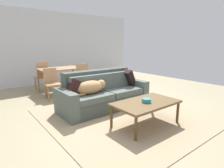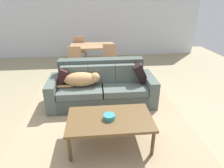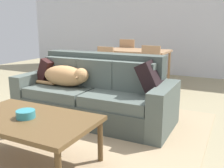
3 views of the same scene
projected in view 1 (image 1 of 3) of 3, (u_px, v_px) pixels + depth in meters
ground_plane at (105, 114)px, 4.02m from camera, size 10.00×10.00×0.00m
back_partition at (42, 48)px, 6.82m from camera, size 8.00×0.12×2.70m
area_rug at (123, 116)px, 3.87m from camera, size 2.99×3.17×0.01m
couch at (103, 94)px, 4.34m from camera, size 2.14×0.85×0.89m
dog_on_left_cushion at (91, 87)px, 3.98m from camera, size 0.83×0.32×0.28m
throw_pillow_by_left_arm at (72, 87)px, 3.85m from camera, size 0.32×0.40×0.40m
throw_pillow_by_right_arm at (127, 78)px, 4.79m from camera, size 0.35×0.44×0.45m
coffee_table at (146, 104)px, 3.37m from camera, size 1.23×0.72×0.45m
bowl_on_coffee_table at (146, 100)px, 3.34m from camera, size 0.17×0.17×0.07m
dining_table at (61, 70)px, 5.74m from camera, size 1.30×0.80×0.76m
dining_chair_near_left at (52, 82)px, 5.05m from camera, size 0.43×0.43×0.84m
dining_chair_near_right at (84, 77)px, 5.56m from camera, size 0.45×0.45×0.91m
dining_chair_far_left at (42, 75)px, 5.95m from camera, size 0.41×0.41×0.95m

